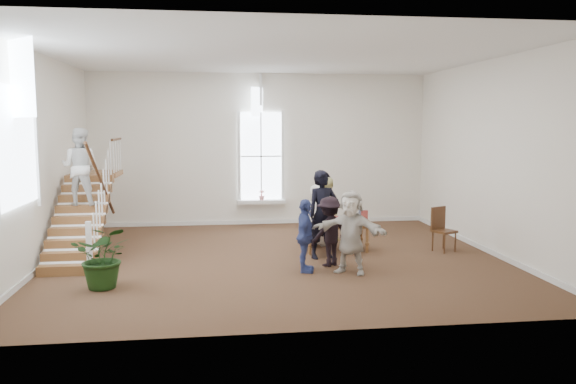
{
  "coord_description": "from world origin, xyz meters",
  "views": [
    {
      "loc": [
        -1.33,
        -12.27,
        3.01
      ],
      "look_at": [
        0.29,
        0.4,
        1.46
      ],
      "focal_mm": 35.0,
      "sensor_mm": 36.0,
      "label": 1
    }
  ],
  "objects": [
    {
      "name": "woman_cluster_c",
      "position": [
        1.34,
        -1.4,
        0.85
      ],
      "size": [
        1.59,
        1.27,
        1.69
      ],
      "primitive_type": "imported",
      "rotation": [
        0.0,
        0.0,
        5.71
      ],
      "color": "beige",
      "rests_on": "ground"
    },
    {
      "name": "side_chair",
      "position": [
        3.96,
        0.29,
        0.59
      ],
      "size": [
        0.6,
        0.6,
        1.05
      ],
      "rotation": [
        0.0,
        0.0,
        0.43
      ],
      "color": "#35180E",
      "rests_on": "ground"
    },
    {
      "name": "library_table",
      "position": [
        1.45,
        0.61,
        0.66
      ],
      "size": [
        1.57,
        0.8,
        0.8
      ],
      "rotation": [
        0.0,
        0.0,
        -0.01
      ],
      "color": "brown",
      "rests_on": "ground"
    },
    {
      "name": "ground",
      "position": [
        0.0,
        0.0,
        0.0
      ],
      "size": [
        10.0,
        10.0,
        0.0
      ],
      "primitive_type": "plane",
      "color": "#47281C",
      "rests_on": "ground"
    },
    {
      "name": "staircase",
      "position": [
        -4.34,
        0.75,
        1.62
      ],
      "size": [
        1.1,
        4.1,
        2.92
      ],
      "color": "brown",
      "rests_on": "ground"
    },
    {
      "name": "police_officer",
      "position": [
        1.03,
        -0.05,
        0.99
      ],
      "size": [
        0.82,
        0.65,
        1.99
      ],
      "primitive_type": "imported",
      "rotation": [
        0.0,
        0.0,
        0.26
      ],
      "color": "black",
      "rests_on": "ground"
    },
    {
      "name": "woman_cluster_a",
      "position": [
        0.44,
        -1.2,
        0.75
      ],
      "size": [
        0.56,
        0.94,
        1.5
      ],
      "primitive_type": "imported",
      "rotation": [
        0.0,
        0.0,
        1.34
      ],
      "color": "#374484",
      "rests_on": "ground"
    },
    {
      "name": "floor_plant",
      "position": [
        -3.4,
        -1.85,
        0.59
      ],
      "size": [
        1.1,
        0.97,
        1.18
      ],
      "primitive_type": "imported",
      "rotation": [
        0.0,
        0.0,
        -0.05
      ],
      "color": "black",
      "rests_on": "ground"
    },
    {
      "name": "room_shell",
      "position": [
        -0.0,
        4.39,
        0.4
      ],
      "size": [
        10.49,
        10.0,
        10.0
      ],
      "color": "white",
      "rests_on": "ground"
    },
    {
      "name": "person_yellow",
      "position": [
        1.43,
        1.7,
        0.83
      ],
      "size": [
        1.01,
        0.94,
        1.65
      ],
      "primitive_type": "imported",
      "rotation": [
        0.0,
        0.0,
        3.64
      ],
      "color": "#DFD78B",
      "rests_on": "ground"
    },
    {
      "name": "woman_cluster_b",
      "position": [
        1.04,
        -0.75,
        0.74
      ],
      "size": [
        1.1,
        0.99,
        1.48
      ],
      "primitive_type": "imported",
      "rotation": [
        0.0,
        0.0,
        3.72
      ],
      "color": "black",
      "rests_on": "ground"
    },
    {
      "name": "elderly_woman",
      "position": [
        1.13,
        1.2,
        0.77
      ],
      "size": [
        0.81,
        0.59,
        1.54
      ],
      "primitive_type": "imported",
      "rotation": [
        0.0,
        0.0,
        3.28
      ],
      "color": "silver",
      "rests_on": "ground"
    }
  ]
}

